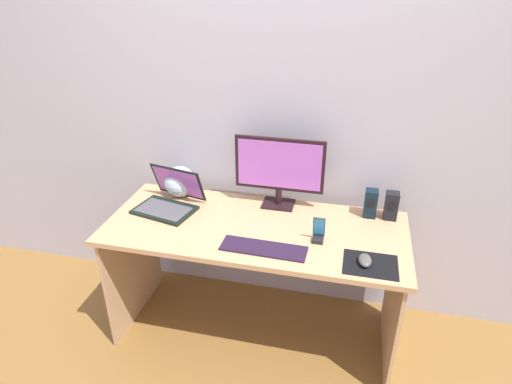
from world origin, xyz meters
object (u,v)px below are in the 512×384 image
Objects in this scene: speaker_near_monitor at (371,203)px; laptop at (169,200)px; phone_in_dock at (318,233)px; speaker_right at (391,206)px; mouse at (365,260)px; fishbowl at (180,182)px; monitor at (279,169)px; keyboard_external at (264,248)px.

laptop is (-1.11, -0.16, -0.03)m from speaker_near_monitor.
speaker_near_monitor is at bearing 8.31° from laptop.
phone_in_dock is at bearing -128.81° from speaker_near_monitor.
speaker_near_monitor is 0.40m from phone_in_dock.
speaker_right is at bearing -0.01° from speaker_near_monitor.
speaker_near_monitor reaches higher than mouse.
laptop is at bearing -91.49° from fishbowl.
speaker_near_monitor reaches higher than phone_in_dock.
speaker_right is 1.57× the size of mouse.
mouse is at bearing -43.11° from monitor.
monitor is 5.01× the size of mouse.
keyboard_external is 4.21× the size of mouse.
mouse is (1.09, -0.45, -0.07)m from fishbowl.
speaker_right reaches higher than mouse.
laptop is 0.91× the size of keyboard_external.
monitor is 0.51m from keyboard_external.
laptop reaches higher than speaker_near_monitor.
laptop is at bearing -171.69° from speaker_near_monitor.
speaker_right is (0.62, -0.01, -0.15)m from monitor.
keyboard_external is at bearing -138.21° from speaker_near_monitor.
keyboard_external is (0.61, -0.44, -0.08)m from fishbowl.
phone_in_dock is (-0.36, -0.31, -0.03)m from speaker_right.
monitor is at bearing 15.89° from laptop.
laptop is 1.13m from mouse.
speaker_right is at bearing 0.09° from fishbowl.
speaker_right reaches higher than keyboard_external.
fishbowl is (-1.21, -0.00, 0.01)m from speaker_right.
speaker_near_monitor is (-0.11, 0.00, 0.00)m from speaker_right.
phone_in_dock is (0.25, 0.14, 0.04)m from keyboard_external.
speaker_near_monitor is 1.60× the size of mouse.
keyboard_external is at bearing -36.13° from fishbowl.
monitor reaches higher than fishbowl.
laptop reaches higher than speaker_right.
phone_in_dock is at bearing -19.72° from fishbowl.
phone_in_dock is at bearing -50.49° from monitor.
speaker_right is 0.99× the size of speaker_near_monitor.
speaker_near_monitor is 1.11m from fishbowl.
keyboard_external is 3.06× the size of phone_in_dock.
monitor is at bearing 1.00° from fishbowl.
monitor reaches higher than mouse.
laptop reaches higher than mouse.
speaker_near_monitor is at bearing 51.19° from phone_in_dock.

